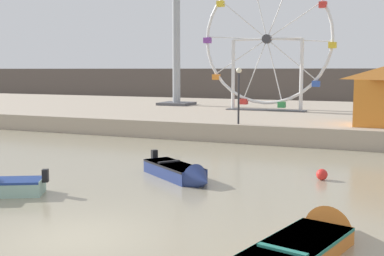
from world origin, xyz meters
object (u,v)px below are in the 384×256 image
(ferris_wheel_white_frame, at_px, (267,42))
(drop_tower_steel_tower, at_px, (176,10))
(promenade_lamp_near, at_px, (239,86))
(motorboat_navy_blue, at_px, (182,173))
(mooring_buoy_orange, at_px, (322,174))
(motorboat_orange_hull, at_px, (311,241))

(ferris_wheel_white_frame, relative_size, drop_tower_steel_tower, 0.63)
(drop_tower_steel_tower, distance_m, promenade_lamp_near, 17.50)
(motorboat_navy_blue, xyz_separation_m, mooring_buoy_orange, (5.03, 2.14, -0.07))
(motorboat_navy_blue, height_order, drop_tower_steel_tower, drop_tower_steel_tower)
(motorboat_orange_hull, xyz_separation_m, mooring_buoy_orange, (-0.90, 7.84, -0.01))
(motorboat_navy_blue, distance_m, promenade_lamp_near, 11.07)
(motorboat_navy_blue, bearing_deg, promenade_lamp_near, 131.88)
(drop_tower_steel_tower, bearing_deg, ferris_wheel_white_frame, -17.55)
(mooring_buoy_orange, bearing_deg, motorboat_navy_blue, -156.97)
(motorboat_navy_blue, relative_size, drop_tower_steel_tower, 0.24)
(motorboat_orange_hull, distance_m, mooring_buoy_orange, 7.89)
(ferris_wheel_white_frame, bearing_deg, motorboat_navy_blue, -84.43)
(motorboat_navy_blue, height_order, promenade_lamp_near, promenade_lamp_near)
(mooring_buoy_orange, bearing_deg, ferris_wheel_white_frame, 110.78)
(drop_tower_steel_tower, relative_size, promenade_lamp_near, 5.05)
(promenade_lamp_near, bearing_deg, motorboat_navy_blue, -84.29)
(motorboat_orange_hull, height_order, drop_tower_steel_tower, drop_tower_steel_tower)
(ferris_wheel_white_frame, bearing_deg, motorboat_orange_hull, -73.26)
(ferris_wheel_white_frame, bearing_deg, mooring_buoy_orange, -69.22)
(motorboat_orange_hull, bearing_deg, mooring_buoy_orange, 20.98)
(promenade_lamp_near, bearing_deg, drop_tower_steel_tower, 127.54)
(promenade_lamp_near, bearing_deg, ferris_wheel_white_frame, 95.43)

